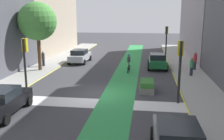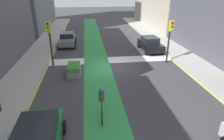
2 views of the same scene
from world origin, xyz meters
The scene contains 19 objects.
ground_plane centered at (0.00, 0.00, 0.00)m, with size 120.00×120.00×0.00m, color #38383D.
bike_lane_paint centered at (1.47, 0.00, 0.00)m, with size 2.40×60.00×0.01m, color #2D8C47.
crosswalk_band centered at (0.00, -2.00, 0.00)m, with size 12.00×1.80×0.01m, color silver.
sidewalk_left centered at (-7.50, 0.00, 0.07)m, with size 3.00×60.00×0.15m, color #9E9E99.
curb_stripe_left centered at (-6.00, 0.00, 0.01)m, with size 0.16×60.00×0.01m, color yellow.
sidewalk_right centered at (7.50, 0.00, 0.07)m, with size 3.00×60.00×0.15m, color #9E9E99.
curb_stripe_right centered at (6.00, 0.00, 0.01)m, with size 0.16×60.00×0.01m, color yellow.
traffic_signal_near_right centered at (5.51, -1.08, 2.85)m, with size 0.35×0.52×4.06m.
traffic_signal_near_left centered at (-5.21, -0.52, 2.82)m, with size 0.35×0.52×4.01m.
traffic_signal_far_right centered at (5.65, 13.65, 2.98)m, with size 0.35×0.52×4.25m.
car_silver_left_far centered at (-4.50, 11.80, 0.80)m, with size 2.07×4.22×1.57m.
car_black_left_near centered at (-4.76, -4.53, 0.80)m, with size 2.15×4.26×1.57m.
car_green_right_far centered at (4.54, 9.73, 0.80)m, with size 2.05×4.22×1.57m.
cyclist_in_lane centered at (1.66, 7.30, 0.97)m, with size 0.32×1.73×1.86m.
pedestrian_sidewalk_right_a centered at (7.49, 6.15, 1.00)m, with size 0.34×0.34×1.66m.
pedestrian_sidewalk_left_a centered at (-7.70, 8.53, 0.96)m, with size 0.34×0.34×1.60m.
pedestrian_sidewalk_right_b centered at (8.25, 8.79, 1.07)m, with size 0.34×0.34×1.79m.
street_tree_near centered at (-7.28, 6.65, 4.97)m, with size 3.76×3.76×6.72m.
median_planter centered at (3.47, 1.12, 0.40)m, with size 1.08×2.01×0.85m.
Camera 1 is at (3.40, -17.61, 5.74)m, focal length 41.23 mm.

